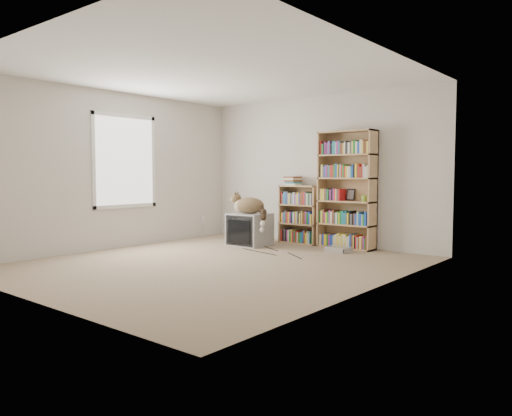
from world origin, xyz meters
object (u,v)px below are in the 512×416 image
Objects in this scene: cat at (251,208)px; bookcase_short at (301,216)px; bookcase_tall at (347,193)px; dvd_player at (339,249)px; crt_tv at (250,229)px.

bookcase_short is at bearing 41.97° from cat.
bookcase_tall reaches higher than bookcase_short.
bookcase_short is 1.17m from dvd_player.
cat reaches higher than dvd_player.
cat is 0.44× the size of bookcase_tall.
cat is 0.82× the size of bookcase_short.
bookcase_short reaches higher than dvd_player.
bookcase_tall is 5.29× the size of dvd_player.
dvd_player is at bearing -4.71° from cat.
bookcase_tall is at bearing 11.97° from cat.
cat is at bearing -36.18° from crt_tv.
bookcase_short is at bearing -179.86° from bookcase_tall.
cat is at bearing -148.97° from bookcase_tall.
crt_tv is at bearing -151.79° from bookcase_tall.
crt_tv is 0.77× the size of cat.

